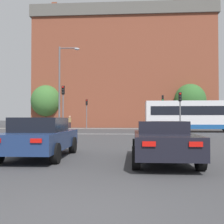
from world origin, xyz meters
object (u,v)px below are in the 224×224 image
Objects in this scene: traffic_light_far_left at (87,109)px; traffic_light_far_right at (163,106)px; car_saloon_left at (40,137)px; pedestrian_waiting at (151,122)px; pedestrian_walking_west at (70,121)px; traffic_light_near_right at (180,106)px; street_lamp_junction at (63,81)px; car_roadster_right at (163,141)px; pedestrian_walking_east at (198,122)px; traffic_light_near_left at (63,102)px; bus_crossing_lead at (197,115)px.

traffic_light_far_left is 10.45m from traffic_light_far_right.
car_saloon_left is 29.08m from pedestrian_waiting.
traffic_light_far_right is at bearing -5.48° from pedestrian_walking_west.
traffic_light_far_right reaches higher than traffic_light_near_right.
street_lamp_junction reaches higher than traffic_light_near_right.
traffic_light_near_right is at bearing 78.95° from car_roadster_right.
pedestrian_walking_east is at bearing -174.54° from pedestrian_waiting.
traffic_light_near_left is 2.11m from street_lamp_junction.
pedestrian_walking_west is at bearing 99.88° from car_saloon_left.
bus_crossing_lead is 9.15m from traffic_light_far_right.
traffic_light_near_right reaches higher than pedestrian_walking_west.
traffic_light_near_left is (-10.66, 0.54, 0.45)m from traffic_light_near_right.
pedestrian_walking_west is (-5.56, 29.96, 0.33)m from car_saloon_left.
car_roadster_right is 30.80m from pedestrian_walking_east.
traffic_light_far_right is 1.02× the size of traffic_light_near_left.
car_saloon_left is at bearing 79.55° from pedestrian_waiting.
car_roadster_right is 29.46m from traffic_light_far_right.
bus_crossing_lead is 15.92m from traffic_light_far_left.
bus_crossing_lead is 5.04m from traffic_light_near_right.
car_saloon_left is 0.99× the size of car_roadster_right.
pedestrian_walking_east is at bearing 38.37° from street_lamp_junction.
traffic_light_far_right is at bearing -163.58° from bus_crossing_lead.
traffic_light_near_left reaches higher than car_roadster_right.
bus_crossing_lead reaches higher than pedestrian_waiting.
car_roadster_right is at bearing -101.69° from traffic_light_near_right.
traffic_light_far_left is at bearing 127.97° from traffic_light_near_right.
traffic_light_near_right reaches higher than car_saloon_left.
car_roadster_right is 18.41m from traffic_light_near_left.
street_lamp_junction is at bearing 53.40° from pedestrian_waiting.
traffic_light_far_right is 13.29m from pedestrian_walking_west.
pedestrian_walking_east is at bearing -1.89° from pedestrian_walking_west.
pedestrian_walking_east is at bearing 66.43° from car_saloon_left.
car_roadster_right is 0.42× the size of bus_crossing_lead.
traffic_light_far_left is 2.27× the size of pedestrian_walking_west.
car_saloon_left is 29.09m from traffic_light_far_left.
bus_crossing_lead is 6.57× the size of pedestrian_walking_east.
traffic_light_near_left is at bearing 177.08° from traffic_light_near_right.
bus_crossing_lead is at bearing -35.15° from traffic_light_far_left.
traffic_light_far_right is at bearing 74.60° from car_saloon_left.
traffic_light_near_right is 19.63m from pedestrian_walking_west.
traffic_light_far_left is at bearing -125.15° from bus_crossing_lead.
car_roadster_right is 19.44m from street_lamp_junction.
pedestrian_walking_west is at bearing 99.50° from street_lamp_junction.
pedestrian_walking_east is at bearing 0.33° from traffic_light_far_left.
pedestrian_walking_west is (-9.76, 30.74, 0.40)m from car_roadster_right.
bus_crossing_lead reaches higher than pedestrian_walking_west.
bus_crossing_lead is 9.53m from pedestrian_walking_east.
pedestrian_waiting is (8.82, -0.39, -1.80)m from traffic_light_far_left.
car_saloon_left is 0.53× the size of street_lamp_junction.
traffic_light_near_right is 2.31× the size of pedestrian_waiting.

